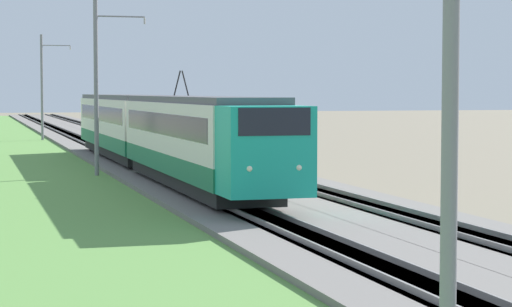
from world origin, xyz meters
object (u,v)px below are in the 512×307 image
object	(u,v)px
catenary_mast_near	(455,55)
catenary_mast_mid	(97,85)
catenary_mast_far	(43,86)
passenger_train	(153,128)

from	to	relation	value
catenary_mast_near	catenary_mast_mid	size ratio (longest dim) A/B	1.03
catenary_mast_near	catenary_mast_far	world-z (taller)	catenary_mast_near
catenary_mast_mid	catenary_mast_far	world-z (taller)	catenary_mast_far
passenger_train	catenary_mast_far	world-z (taller)	catenary_mast_far
passenger_train	catenary_mast_near	bearing A→B (deg)	-4.20
catenary_mast_near	catenary_mast_far	xyz separation A→B (m)	(74.21, -0.00, -0.03)
passenger_train	catenary_mast_far	distance (m)	37.43
catenary_mast_near	catenary_mast_far	size ratio (longest dim) A/B	1.01
catenary_mast_near	catenary_mast_mid	bearing A→B (deg)	-0.00
catenary_mast_near	catenary_mast_far	bearing A→B (deg)	-0.00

